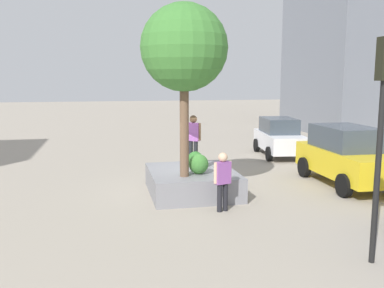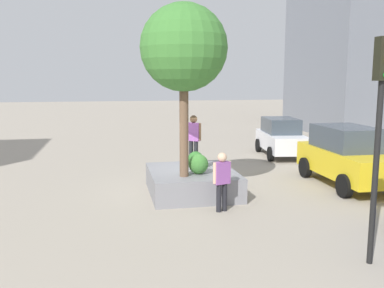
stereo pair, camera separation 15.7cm
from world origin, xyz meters
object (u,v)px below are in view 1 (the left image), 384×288
object	(u,v)px
plaza_tree	(184,49)
taxi_cab	(347,155)
traffic_light_corner	(382,113)
planter_ledge	(192,182)
police_car	(279,137)
pedestrian_crossing	(223,178)
skateboarder	(193,136)
skateboard	(193,164)

from	to	relation	value
plaza_tree	taxi_cab	bearing A→B (deg)	97.54
plaza_tree	traffic_light_corner	world-z (taller)	plaza_tree
planter_ledge	traffic_light_corner	world-z (taller)	traffic_light_corner
taxi_cab	police_car	bearing A→B (deg)	-179.51
plaza_tree	pedestrian_crossing	size ratio (longest dim) A/B	3.05
planter_ledge	police_car	size ratio (longest dim) A/B	0.77
skateboarder	planter_ledge	bearing A→B (deg)	-14.90
police_car	pedestrian_crossing	distance (m)	9.66
plaza_tree	skateboarder	bearing A→B (deg)	158.63
planter_ledge	traffic_light_corner	xyz separation A→B (m)	(6.13, 2.62, 2.77)
planter_ledge	skateboard	size ratio (longest dim) A/B	4.31
skateboarder	police_car	bearing A→B (deg)	133.41
plaza_tree	skateboarder	distance (m)	3.36
taxi_cab	traffic_light_corner	world-z (taller)	traffic_light_corner
skateboarder	traffic_light_corner	xyz separation A→B (m)	(6.91, 2.41, 1.31)
planter_ledge	police_car	distance (m)	8.30
planter_ledge	plaza_tree	distance (m)	4.44
traffic_light_corner	pedestrian_crossing	distance (m)	5.03
plaza_tree	police_car	distance (m)	9.89
planter_ledge	traffic_light_corner	distance (m)	7.22
police_car	pedestrian_crossing	size ratio (longest dim) A/B	2.43
planter_ledge	plaza_tree	size ratio (longest dim) A/B	0.61
pedestrian_crossing	police_car	bearing A→B (deg)	147.15
plaza_tree	skateboarder	world-z (taller)	plaza_tree
planter_ledge	skateboard	xyz separation A→B (m)	(-0.79, 0.21, 0.45)
skateboard	taxi_cab	size ratio (longest dim) A/B	0.16
traffic_light_corner	pedestrian_crossing	xyz separation A→B (m)	(-4.00, -2.15, -2.16)
skateboarder	pedestrian_crossing	size ratio (longest dim) A/B	0.98
traffic_light_corner	police_car	bearing A→B (deg)	165.68
skateboarder	taxi_cab	xyz separation A→B (m)	(0.76, 5.55, -0.77)
plaza_tree	traffic_light_corner	distance (m)	6.33
pedestrian_crossing	skateboarder	bearing A→B (deg)	-174.90
police_car	taxi_cab	bearing A→B (deg)	0.49
skateboarder	traffic_light_corner	size ratio (longest dim) A/B	0.37
planter_ledge	skateboarder	distance (m)	1.67
skateboard	skateboarder	distance (m)	1.01
police_car	skateboarder	bearing A→B (deg)	-46.59
pedestrian_crossing	traffic_light_corner	bearing A→B (deg)	28.23
skateboard	pedestrian_crossing	world-z (taller)	pedestrian_crossing
plaza_tree	taxi_cab	world-z (taller)	plaza_tree
skateboard	police_car	distance (m)	7.58
planter_ledge	skateboard	world-z (taller)	skateboard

